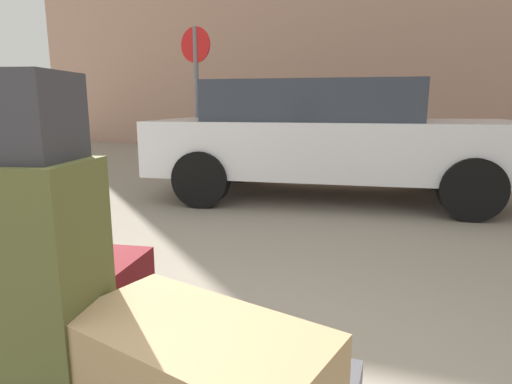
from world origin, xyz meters
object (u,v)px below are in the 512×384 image
suitcase_olive_rear_right (15,290)px  duffel_bag_maroon_rear_left (60,299)px  bollard_kerb_near (502,150)px  no_parking_sign (197,88)px  parked_car (327,136)px

suitcase_olive_rear_right → duffel_bag_maroon_rear_left: (-0.17, 0.31, -0.19)m
duffel_bag_maroon_rear_left → bollard_kerb_near: 8.39m
suitcase_olive_rear_right → bollard_kerb_near: suitcase_olive_rear_right is taller
suitcase_olive_rear_right → duffel_bag_maroon_rear_left: bearing=107.6°
duffel_bag_maroon_rear_left → bollard_kerb_near: (2.74, 7.93, -0.15)m
bollard_kerb_near → no_parking_sign: bearing=-145.1°
suitcase_olive_rear_right → no_parking_sign: no_parking_sign is taller
suitcase_olive_rear_right → duffel_bag_maroon_rear_left: 0.40m
parked_car → bollard_kerb_near: bearing=54.7°
duffel_bag_maroon_rear_left → parked_car: size_ratio=0.12×
suitcase_olive_rear_right → bollard_kerb_near: 8.64m
suitcase_olive_rear_right → parked_car: parked_car is taller
bollard_kerb_near → no_parking_sign: 5.73m
duffel_bag_maroon_rear_left → bollard_kerb_near: size_ratio=0.82×
bollard_kerb_near → no_parking_sign: no_parking_sign is taller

